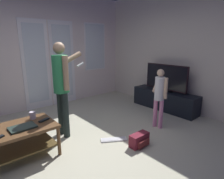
# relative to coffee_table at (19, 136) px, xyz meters

# --- Properties ---
(ground_plane) EXTENTS (5.45, 4.92, 0.02)m
(ground_plane) POSITION_rel_coffee_table_xyz_m (0.88, -0.44, -0.35)
(ground_plane) COLOR #BDBAA0
(wall_back_with_doors) EXTENTS (5.45, 0.09, 2.85)m
(wall_back_with_doors) POSITION_rel_coffee_table_xyz_m (0.97, 1.99, 1.04)
(wall_back_with_doors) COLOR silver
(wall_back_with_doors) RESTS_ON ground_plane
(wall_right_plain) EXTENTS (0.06, 4.92, 2.82)m
(wall_right_plain) POSITION_rel_coffee_table_xyz_m (3.58, -0.44, 1.07)
(wall_right_plain) COLOR silver
(wall_right_plain) RESTS_ON ground_plane
(coffee_table) EXTENTS (0.98, 0.64, 0.47)m
(coffee_table) POSITION_rel_coffee_table_xyz_m (0.00, 0.00, 0.00)
(coffee_table) COLOR brown
(coffee_table) RESTS_ON ground_plane
(tv_stand) EXTENTS (0.41, 1.63, 0.46)m
(tv_stand) POSITION_rel_coffee_table_xyz_m (3.28, -0.15, -0.12)
(tv_stand) COLOR black
(tv_stand) RESTS_ON ground_plane
(flat_screen_tv) EXTENTS (0.08, 1.10, 0.64)m
(flat_screen_tv) POSITION_rel_coffee_table_xyz_m (3.28, -0.15, 0.44)
(flat_screen_tv) COLOR black
(flat_screen_tv) RESTS_ON tv_stand
(person_adult) EXTENTS (0.70, 0.46, 1.61)m
(person_adult) POSITION_rel_coffee_table_xyz_m (0.81, 0.23, 0.63)
(person_adult) COLOR #212C29
(person_adult) RESTS_ON ground_plane
(person_child) EXTENTS (0.37, 0.34, 1.13)m
(person_child) POSITION_rel_coffee_table_xyz_m (2.32, -0.66, 0.33)
(person_child) COLOR pink
(person_child) RESTS_ON ground_plane
(backpack) EXTENTS (0.33, 0.19, 0.20)m
(backpack) POSITION_rel_coffee_table_xyz_m (1.53, -0.89, -0.24)
(backpack) COLOR maroon
(backpack) RESTS_ON ground_plane
(loose_keyboard) EXTENTS (0.44, 0.34, 0.02)m
(loose_keyboard) POSITION_rel_coffee_table_xyz_m (1.33, -0.49, -0.33)
(loose_keyboard) COLOR white
(loose_keyboard) RESTS_ON ground_plane
(laptop_closed) EXTENTS (0.34, 0.24, 0.02)m
(laptop_closed) POSITION_rel_coffee_table_xyz_m (0.04, -0.07, 0.14)
(laptop_closed) COLOR #2A3932
(laptop_closed) RESTS_ON coffee_table
(cup_by_laptop) EXTENTS (0.09, 0.09, 0.11)m
(cup_by_laptop) POSITION_rel_coffee_table_xyz_m (0.26, 0.17, 0.18)
(cup_by_laptop) COLOR white
(cup_by_laptop) RESTS_ON coffee_table
(tv_remote_black) EXTENTS (0.18, 0.11, 0.02)m
(tv_remote_black) POSITION_rel_coffee_table_xyz_m (0.36, -0.02, 0.14)
(tv_remote_black) COLOR black
(tv_remote_black) RESTS_ON coffee_table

